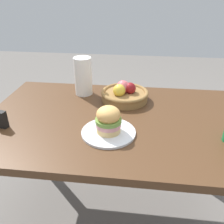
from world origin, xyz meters
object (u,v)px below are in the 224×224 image
(plate, at_px, (109,132))
(napkin_holder, at_px, (1,119))
(paper_towel_roll, at_px, (83,76))
(sandwich, at_px, (108,120))
(fruit_basket, at_px, (125,94))

(plate, relative_size, napkin_holder, 2.91)
(paper_towel_roll, relative_size, napkin_holder, 2.67)
(plate, distance_m, sandwich, 0.07)
(plate, height_order, fruit_basket, fruit_basket)
(napkin_holder, bearing_deg, sandwich, 13.91)
(plate, bearing_deg, fruit_basket, 82.65)
(plate, distance_m, paper_towel_roll, 0.51)
(fruit_basket, relative_size, napkin_holder, 3.22)
(plate, distance_m, fruit_basket, 0.38)
(sandwich, height_order, napkin_holder, sandwich)
(fruit_basket, distance_m, paper_towel_roll, 0.29)
(fruit_basket, height_order, paper_towel_roll, paper_towel_roll)
(paper_towel_roll, bearing_deg, plate, -63.63)
(napkin_holder, bearing_deg, plate, 13.91)
(paper_towel_roll, bearing_deg, fruit_basket, -13.77)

